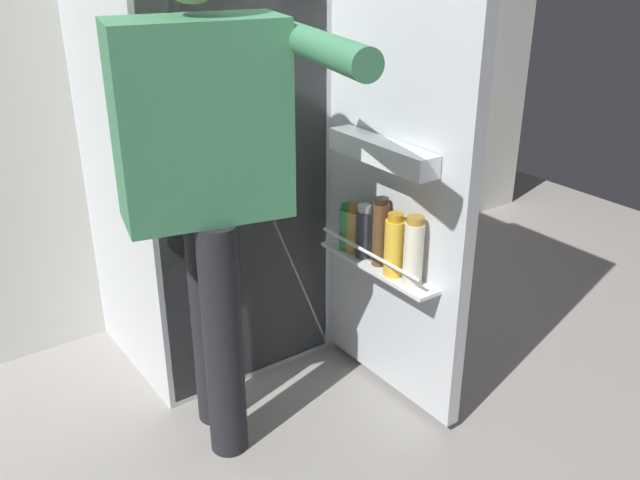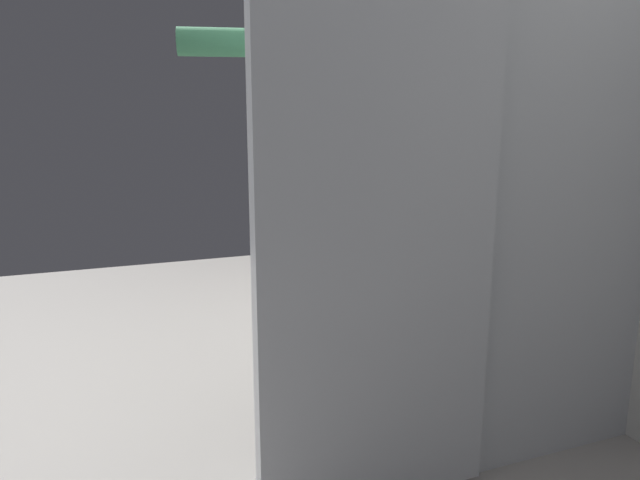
# 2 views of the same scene
# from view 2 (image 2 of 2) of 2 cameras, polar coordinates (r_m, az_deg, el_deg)

# --- Properties ---
(ground_plane) EXTENTS (5.40, 5.40, 0.00)m
(ground_plane) POSITION_cam_2_polar(r_m,az_deg,el_deg) (2.05, 2.71, -18.93)
(ground_plane) COLOR gray
(kitchen_wall) EXTENTS (4.40, 0.10, 2.51)m
(kitchen_wall) POSITION_cam_2_polar(r_m,az_deg,el_deg) (2.32, 25.73, 15.90)
(kitchen_wall) COLOR silver
(kitchen_wall) RESTS_ON ground_plane
(refrigerator) EXTENTS (0.74, 1.29, 1.72)m
(refrigerator) POSITION_cam_2_polar(r_m,az_deg,el_deg) (2.01, 16.95, 5.95)
(refrigerator) COLOR silver
(refrigerator) RESTS_ON ground_plane
(person) EXTENTS (0.55, 0.82, 1.56)m
(person) POSITION_cam_2_polar(r_m,az_deg,el_deg) (2.00, 1.42, 8.68)
(person) COLOR black
(person) RESTS_ON ground_plane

